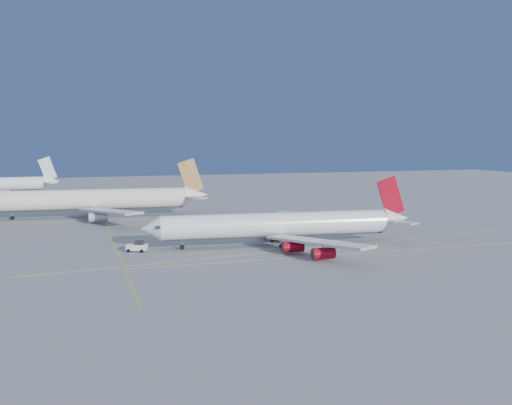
{
  "coord_description": "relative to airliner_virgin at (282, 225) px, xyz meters",
  "views": [
    {
      "loc": [
        -48.56,
        -118.52,
        23.75
      ],
      "look_at": [
        -2.52,
        23.74,
        7.0
      ],
      "focal_mm": 40.0,
      "sensor_mm": 36.0,
      "label": 1
    }
  ],
  "objects": [
    {
      "name": "airliner_etihad",
      "position": [
        -37.23,
        60.48,
        0.81
      ],
      "size": [
        68.13,
        62.77,
        17.78
      ],
      "rotation": [
        0.0,
        0.0,
        -0.08
      ],
      "color": "silver",
      "rests_on": "ground"
    },
    {
      "name": "ground",
      "position": [
        4.27,
        0.62,
        -4.6
      ],
      "size": [
        500.0,
        500.0,
        0.0
      ],
      "primitive_type": "plane",
      "color": "slate",
      "rests_on": "ground"
    },
    {
      "name": "taxiway_lines",
      "position": [
        -10.44,
        6.96,
        -4.59
      ],
      "size": [
        118.86,
        140.0,
        0.02
      ],
      "color": "yellow",
      "rests_on": "ground"
    },
    {
      "name": "pushback_tug",
      "position": [
        -31.67,
        2.67,
        -3.51
      ],
      "size": [
        4.65,
        3.82,
        2.34
      ],
      "rotation": [
        0.0,
        0.0,
        -0.43
      ],
      "color": "white",
      "rests_on": "ground"
    },
    {
      "name": "airliner_virgin",
      "position": [
        0.0,
        0.0,
        0.0
      ],
      "size": [
        61.85,
        55.32,
        15.25
      ],
      "rotation": [
        0.0,
        0.0,
        -0.09
      ],
      "color": "white",
      "rests_on": "ground"
    }
  ]
}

